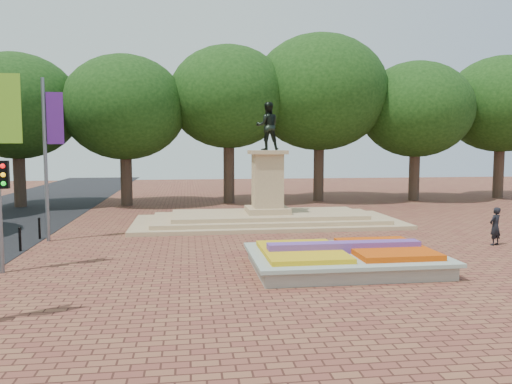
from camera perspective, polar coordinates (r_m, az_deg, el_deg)
The scene contains 5 objects.
ground at distance 18.84m, azimuth 5.21°, elevation -7.37°, with size 90.00×90.00×0.00m, color brown.
flower_bed at distance 17.14m, azimuth 10.12°, elevation -7.39°, with size 6.30×4.30×0.91m.
monument at distance 26.43m, azimuth 1.31°, elevation -1.77°, with size 14.00×6.00×6.40m.
tree_row_back at distance 36.58m, azimuth 2.45°, elevation 9.25°, with size 44.80×8.80×10.43m.
pedestrian at distance 23.01m, azimuth 25.66°, elevation -3.55°, with size 0.58×0.38×1.59m, color black.
Camera 1 is at (-4.18, -17.90, 4.10)m, focal length 35.00 mm.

